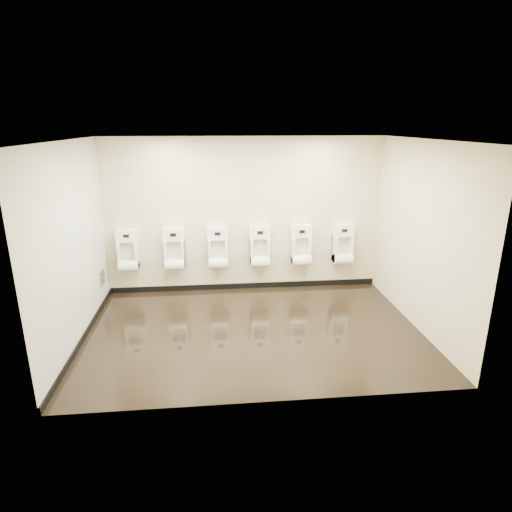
{
  "coord_description": "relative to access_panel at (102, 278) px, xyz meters",
  "views": [
    {
      "loc": [
        -0.56,
        -5.84,
        3.02
      ],
      "look_at": [
        0.08,
        0.55,
        1.01
      ],
      "focal_mm": 30.0,
      "sensor_mm": 36.0,
      "label": 1
    }
  ],
  "objects": [
    {
      "name": "urinal_0",
      "position": [
        0.39,
        0.42,
        0.29
      ],
      "size": [
        0.39,
        0.3,
        0.74
      ],
      "color": "white",
      "rests_on": "back_wall"
    },
    {
      "name": "urinal_3",
      "position": [
        2.75,
        0.42,
        0.29
      ],
      "size": [
        0.39,
        0.3,
        0.74
      ],
      "color": "white",
      "rests_on": "back_wall"
    },
    {
      "name": "access_panel",
      "position": [
        0.0,
        0.0,
        0.0
      ],
      "size": [
        0.04,
        0.25,
        0.25
      ],
      "color": "#9E9EA3",
      "rests_on": "left_wall"
    },
    {
      "name": "right_wall",
      "position": [
        4.98,
        -1.2,
        0.9
      ],
      "size": [
        0.02,
        3.5,
        2.8
      ],
      "primitive_type": "cube",
      "color": "beige",
      "rests_on": "ground"
    },
    {
      "name": "urinal_2",
      "position": [
        1.98,
        0.42,
        0.29
      ],
      "size": [
        0.39,
        0.3,
        0.74
      ],
      "color": "white",
      "rests_on": "back_wall"
    },
    {
      "name": "ground",
      "position": [
        2.48,
        -1.2,
        -0.5
      ],
      "size": [
        5.0,
        3.5,
        0.0
      ],
      "primitive_type": "cube",
      "color": "black",
      "rests_on": "ground"
    },
    {
      "name": "ceiling",
      "position": [
        2.48,
        -1.2,
        2.3
      ],
      "size": [
        5.0,
        3.5,
        0.0
      ],
      "primitive_type": "cube",
      "color": "silver"
    },
    {
      "name": "skirting_back",
      "position": [
        2.48,
        0.54,
        -0.45
      ],
      "size": [
        5.0,
        0.02,
        0.1
      ],
      "primitive_type": "cube",
      "color": "black",
      "rests_on": "ground"
    },
    {
      "name": "skirting_left",
      "position": [
        -0.01,
        -1.2,
        -0.45
      ],
      "size": [
        0.02,
        3.5,
        0.1
      ],
      "primitive_type": "cube",
      "color": "black",
      "rests_on": "ground"
    },
    {
      "name": "left_wall",
      "position": [
        -0.02,
        -1.2,
        0.9
      ],
      "size": [
        0.02,
        3.5,
        2.8
      ],
      "primitive_type": "cube",
      "color": "beige",
      "rests_on": "ground"
    },
    {
      "name": "back_wall",
      "position": [
        2.48,
        0.55,
        0.9
      ],
      "size": [
        5.0,
        0.02,
        2.8
      ],
      "primitive_type": "cube",
      "color": "beige",
      "rests_on": "ground"
    },
    {
      "name": "tile_overlay_left",
      "position": [
        -0.01,
        -1.2,
        0.9
      ],
      "size": [
        0.01,
        3.5,
        2.8
      ],
      "primitive_type": "cube",
      "color": "silver",
      "rests_on": "ground"
    },
    {
      "name": "front_wall",
      "position": [
        2.48,
        -2.95,
        0.9
      ],
      "size": [
        5.0,
        0.02,
        2.8
      ],
      "primitive_type": "cube",
      "color": "beige",
      "rests_on": "ground"
    },
    {
      "name": "urinal_1",
      "position": [
        1.2,
        0.42,
        0.29
      ],
      "size": [
        0.39,
        0.3,
        0.74
      ],
      "color": "white",
      "rests_on": "back_wall"
    },
    {
      "name": "urinal_5",
      "position": [
        4.3,
        0.42,
        0.29
      ],
      "size": [
        0.39,
        0.3,
        0.74
      ],
      "color": "white",
      "rests_on": "back_wall"
    },
    {
      "name": "urinal_4",
      "position": [
        3.51,
        0.42,
        0.29
      ],
      "size": [
        0.39,
        0.3,
        0.74
      ],
      "color": "white",
      "rests_on": "back_wall"
    }
  ]
}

